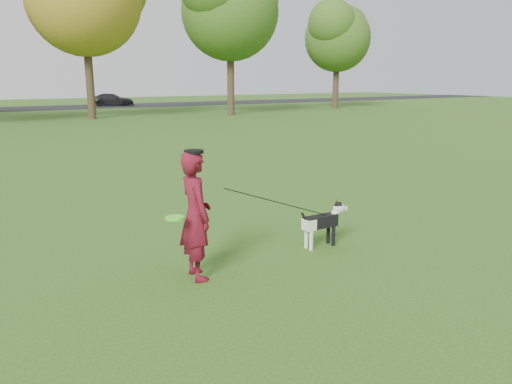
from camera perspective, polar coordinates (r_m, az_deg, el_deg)
ground at (r=7.01m, az=2.74°, el=-8.02°), size 120.00×120.00×0.00m
road at (r=45.61m, az=-27.24°, el=8.41°), size 120.00×7.00×0.02m
man at (r=6.29m, az=-6.92°, el=-2.71°), size 0.44×0.63×1.64m
dog at (r=7.60m, az=7.77°, el=-3.17°), size 0.89×0.18×0.68m
car_right at (r=47.21m, az=-16.13°, el=10.10°), size 4.06×2.59×1.10m
man_held_items at (r=6.94m, az=2.85°, el=-1.27°), size 2.73×0.37×1.20m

